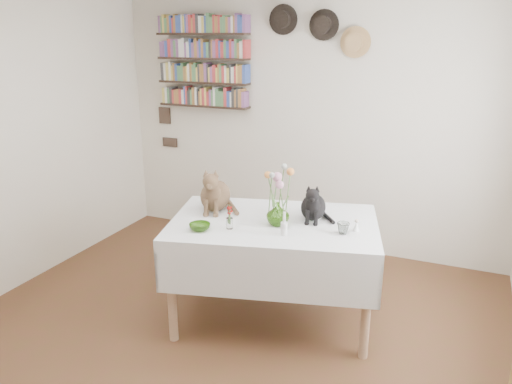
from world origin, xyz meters
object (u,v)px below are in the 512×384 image
at_px(tabby_cat, 215,188).
at_px(black_cat, 314,200).
at_px(bookshelf_unit, 203,62).
at_px(dining_table, 274,246).
at_px(flower_vase, 278,214).

relative_size(tabby_cat, black_cat, 1.23).
height_order(black_cat, bookshelf_unit, bookshelf_unit).
xyz_separation_m(dining_table, tabby_cat, (-0.51, 0.05, 0.38)).
xyz_separation_m(black_cat, flower_vase, (-0.20, -0.22, -0.06)).
xyz_separation_m(tabby_cat, flower_vase, (0.56, -0.11, -0.10)).
distance_m(dining_table, bookshelf_unit, 2.32).
distance_m(tabby_cat, black_cat, 0.77).
xyz_separation_m(tabby_cat, black_cat, (0.76, 0.10, -0.03)).
distance_m(tabby_cat, bookshelf_unit, 1.82).
bearing_deg(tabby_cat, bookshelf_unit, 107.61).
bearing_deg(bookshelf_unit, flower_vase, -46.69).
bearing_deg(black_cat, tabby_cat, 175.82).
height_order(dining_table, tabby_cat, tabby_cat).
distance_m(dining_table, black_cat, 0.46).
relative_size(dining_table, black_cat, 5.78).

